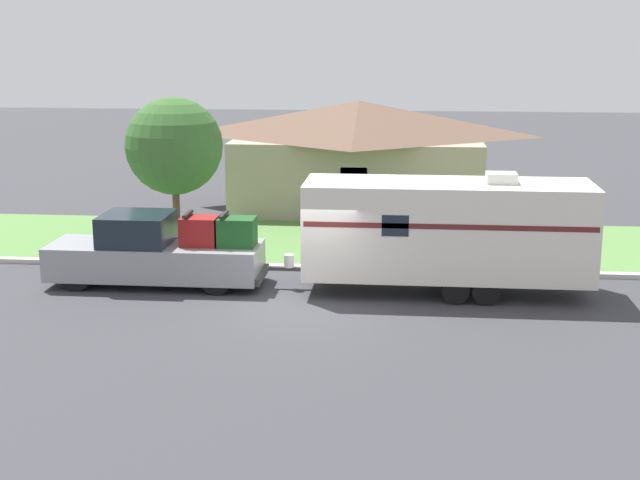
# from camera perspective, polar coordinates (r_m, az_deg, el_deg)

# --- Properties ---
(ground_plane) EXTENTS (120.00, 120.00, 0.00)m
(ground_plane) POSITION_cam_1_polar(r_m,az_deg,el_deg) (23.25, -0.83, -4.35)
(ground_plane) COLOR #38383D
(curb_strip) EXTENTS (80.00, 0.30, 0.14)m
(curb_strip) POSITION_cam_1_polar(r_m,az_deg,el_deg) (26.81, 0.06, -1.81)
(curb_strip) COLOR beige
(curb_strip) RESTS_ON ground_plane
(lawn_strip) EXTENTS (80.00, 7.00, 0.03)m
(lawn_strip) POSITION_cam_1_polar(r_m,az_deg,el_deg) (30.35, 0.73, -0.13)
(lawn_strip) COLOR #568442
(lawn_strip) RESTS_ON ground_plane
(house_across_street) EXTENTS (10.49, 7.21, 4.31)m
(house_across_street) POSITION_cam_1_polar(r_m,az_deg,el_deg) (36.43, 2.50, 5.64)
(house_across_street) COLOR gray
(house_across_street) RESTS_ON ground_plane
(pickup_truck) EXTENTS (6.08, 2.00, 2.10)m
(pickup_truck) POSITION_cam_1_polar(r_m,az_deg,el_deg) (25.53, -10.34, -0.79)
(pickup_truck) COLOR black
(pickup_truck) RESTS_ON ground_plane
(travel_trailer) EXTENTS (8.78, 2.43, 3.35)m
(travel_trailer) POSITION_cam_1_polar(r_m,az_deg,el_deg) (24.41, 8.15, 0.68)
(travel_trailer) COLOR black
(travel_trailer) RESTS_ON ground_plane
(mailbox) EXTENTS (0.48, 0.20, 1.32)m
(mailbox) POSITION_cam_1_polar(r_m,az_deg,el_deg) (27.66, 15.10, 0.20)
(mailbox) COLOR brown
(mailbox) RESTS_ON ground_plane
(tree_in_yard) EXTENTS (3.20, 3.20, 4.96)m
(tree_in_yard) POSITION_cam_1_polar(r_m,az_deg,el_deg) (29.70, -9.32, 5.95)
(tree_in_yard) COLOR brown
(tree_in_yard) RESTS_ON ground_plane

